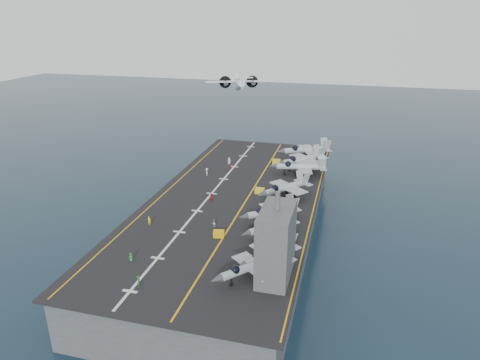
% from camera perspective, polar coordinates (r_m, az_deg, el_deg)
% --- Properties ---
extents(ground, '(500.00, 500.00, 0.00)m').
position_cam_1_polar(ground, '(105.54, -0.56, -7.36)').
color(ground, '#142135').
rests_on(ground, ground).
extents(hull, '(36.00, 90.00, 10.00)m').
position_cam_1_polar(hull, '(103.24, -0.57, -4.92)').
color(hull, '#56595E').
rests_on(hull, ground).
extents(flight_deck, '(38.00, 92.00, 0.40)m').
position_cam_1_polar(flight_deck, '(101.05, -0.58, -2.28)').
color(flight_deck, black).
rests_on(flight_deck, hull).
extents(foul_line, '(0.35, 90.00, 0.02)m').
position_cam_1_polar(foul_line, '(100.27, 1.07, -2.34)').
color(foul_line, gold).
rests_on(foul_line, flight_deck).
extents(landing_centerline, '(0.50, 90.00, 0.02)m').
position_cam_1_polar(landing_centerline, '(102.60, -3.82, -1.81)').
color(landing_centerline, silver).
rests_on(landing_centerline, flight_deck).
extents(deck_edge_port, '(0.25, 90.00, 0.02)m').
position_cam_1_polar(deck_edge_port, '(106.42, -9.44, -1.20)').
color(deck_edge_port, gold).
rests_on(deck_edge_port, flight_deck).
extents(deck_edge_stbd, '(0.25, 90.00, 0.02)m').
position_cam_1_polar(deck_edge_stbd, '(98.07, 9.91, -3.23)').
color(deck_edge_stbd, gold).
rests_on(deck_edge_stbd, flight_deck).
extents(island_superstructure, '(5.00, 10.00, 15.00)m').
position_cam_1_polar(island_superstructure, '(68.37, 4.87, -7.36)').
color(island_superstructure, '#56595E').
rests_on(island_superstructure, flight_deck).
extents(fighter_jet_0, '(15.20, 15.61, 4.55)m').
position_cam_1_polar(fighter_jet_0, '(70.23, 1.36, -11.40)').
color(fighter_jet_0, '#9BA3AD').
rests_on(fighter_jet_0, flight_deck).
extents(fighter_jet_1, '(14.69, 15.80, 4.57)m').
position_cam_1_polar(fighter_jet_1, '(73.85, 3.94, -9.65)').
color(fighter_jet_1, gray).
rests_on(fighter_jet_1, flight_deck).
extents(fighter_jet_2, '(14.69, 15.13, 4.40)m').
position_cam_1_polar(fighter_jet_2, '(83.06, 4.21, -5.99)').
color(fighter_jet_2, '#8E949D').
rests_on(fighter_jet_2, flight_deck).
extents(fighter_jet_3, '(16.11, 15.50, 4.68)m').
position_cam_1_polar(fighter_jet_3, '(88.59, 4.28, -4.07)').
color(fighter_jet_3, '#969EA5').
rests_on(fighter_jet_3, flight_deck).
extents(fighter_jet_4, '(17.15, 17.86, 5.18)m').
position_cam_1_polar(fighter_jet_4, '(100.01, 6.12, -0.93)').
color(fighter_jet_4, '#9AA3AA').
rests_on(fighter_jet_4, flight_deck).
extents(fighter_jet_6, '(16.87, 12.88, 5.28)m').
position_cam_1_polar(fighter_jet_6, '(114.03, 8.11, 1.84)').
color(fighter_jet_6, gray).
rests_on(fighter_jet_6, flight_deck).
extents(fighter_jet_7, '(19.01, 19.02, 5.60)m').
position_cam_1_polar(fighter_jet_7, '(119.63, 8.39, 2.84)').
color(fighter_jet_7, '#98A2A9').
rests_on(fighter_jet_7, flight_deck).
extents(fighter_jet_8, '(19.45, 16.91, 5.67)m').
position_cam_1_polar(fighter_jet_8, '(128.03, 8.84, 4.07)').
color(fighter_jet_8, '#9BA3AB').
rests_on(fighter_jet_8, flight_deck).
extents(tow_cart_a, '(2.35, 1.80, 1.26)m').
position_cam_1_polar(tow_cart_a, '(83.08, -2.85, -7.18)').
color(tow_cart_a, '#EEB30C').
rests_on(tow_cart_a, flight_deck).
extents(tow_cart_b, '(2.24, 1.48, 1.32)m').
position_cam_1_polar(tow_cart_b, '(102.41, 2.66, -1.44)').
color(tow_cart_b, gold).
rests_on(tow_cart_b, flight_deck).
extents(tow_cart_c, '(2.49, 1.82, 1.37)m').
position_cam_1_polar(tow_cart_c, '(122.72, 4.88, 2.43)').
color(tow_cart_c, gold).
rests_on(tow_cart_c, flight_deck).
extents(crew_0, '(1.09, 0.87, 1.60)m').
position_cam_1_polar(crew_0, '(77.69, -14.35, -9.93)').
color(crew_0, '#268C33').
rests_on(crew_0, flight_deck).
extents(crew_1, '(1.21, 0.86, 1.93)m').
position_cam_1_polar(crew_1, '(89.06, -12.00, -5.35)').
color(crew_1, yellow).
rests_on(crew_1, flight_deck).
extents(crew_2, '(1.39, 1.22, 1.95)m').
position_cam_1_polar(crew_2, '(98.04, -3.84, -2.34)').
color(crew_2, '#B21919').
rests_on(crew_2, flight_deck).
extents(crew_3, '(1.35, 1.49, 2.06)m').
position_cam_1_polar(crew_3, '(113.77, -4.42, 1.09)').
color(crew_3, silver).
rests_on(crew_3, flight_deck).
extents(crew_4, '(1.14, 0.89, 1.68)m').
position_cam_1_polar(crew_4, '(118.18, -1.38, 1.83)').
color(crew_4, '#AD2128').
rests_on(crew_4, flight_deck).
extents(crew_5, '(1.26, 0.86, 2.05)m').
position_cam_1_polar(crew_5, '(122.08, -1.45, 2.57)').
color(crew_5, silver).
rests_on(crew_5, flight_deck).
extents(crew_6, '(1.21, 1.37, 1.90)m').
position_cam_1_polar(crew_6, '(70.92, -13.36, -12.97)').
color(crew_6, '#207C21').
rests_on(crew_6, flight_deck).
extents(crew_7, '(1.16, 1.17, 1.64)m').
position_cam_1_polar(crew_7, '(86.65, -3.49, -5.78)').
color(crew_7, silver).
rests_on(crew_7, flight_deck).
extents(transport_plane, '(28.17, 23.77, 5.66)m').
position_cam_1_polar(transport_plane, '(155.43, -0.07, 12.50)').
color(transport_plane, silver).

